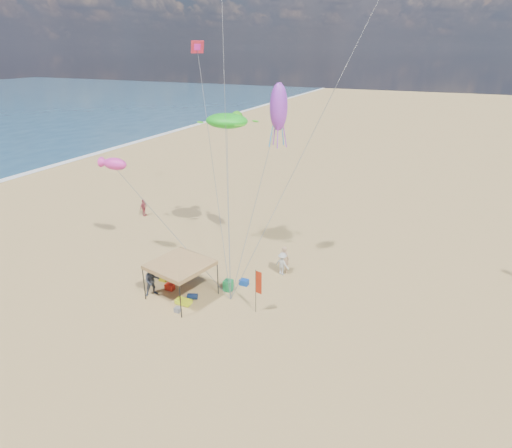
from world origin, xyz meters
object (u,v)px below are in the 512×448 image
object	(u,v)px
chair_green	(228,285)
person_far_a	(144,208)
cooler_red	(170,287)
person_near_b	(152,281)
beach_cart	(184,302)
canopy_tent	(179,249)
chair_yellow	(164,275)
feather_flag	(258,285)
cooler_blue	(244,282)
person_near_c	(282,264)
person_near_a	(284,259)

from	to	relation	value
chair_green	person_far_a	size ratio (longest dim) A/B	0.46
chair_green	cooler_red	bearing A→B (deg)	-156.93
cooler_red	chair_green	world-z (taller)	chair_green
person_near_b	beach_cart	bearing A→B (deg)	-52.84
canopy_tent	cooler_red	world-z (taller)	canopy_tent
chair_yellow	feather_flag	bearing A→B (deg)	-6.27
cooler_blue	person_near_c	bearing A→B (deg)	53.04
canopy_tent	person_near_a	xyz separation A→B (m)	(4.43, 5.27, -2.21)
person_near_c	chair_green	bearing A→B (deg)	71.71
feather_flag	person_near_a	xyz separation A→B (m)	(-0.36, 4.93, -0.88)
beach_cart	person_far_a	xyz separation A→B (m)	(-10.99, 10.35, 0.56)
canopy_tent	cooler_blue	world-z (taller)	canopy_tent
chair_yellow	beach_cart	world-z (taller)	chair_yellow
cooler_blue	canopy_tent	bearing A→B (deg)	-135.54
feather_flag	cooler_red	size ratio (longest dim) A/B	4.98
cooler_red	feather_flag	bearing A→B (deg)	0.14
chair_green	person_near_c	distance (m)	3.96
person_near_c	canopy_tent	bearing A→B (deg)	65.10
feather_flag	chair_green	xyz separation A→B (m)	(-2.61, 1.40, -1.46)
cooler_blue	person_near_a	xyz separation A→B (m)	(1.66, 2.56, 0.75)
feather_flag	person_near_c	distance (m)	4.73
chair_green	chair_yellow	size ratio (longest dim) A/B	1.00
person_near_a	person_near_b	xyz separation A→B (m)	(-6.13, -5.83, 0.03)
canopy_tent	chair_green	size ratio (longest dim) A/B	8.55
person_far_a	beach_cart	bearing A→B (deg)	-134.59
cooler_red	cooler_blue	bearing A→B (deg)	31.41
feather_flag	beach_cart	size ratio (longest dim) A/B	2.99
cooler_blue	beach_cart	world-z (taller)	cooler_blue
chair_yellow	person_near_c	distance (m)	7.65
feather_flag	beach_cart	distance (m)	4.65
canopy_tent	chair_yellow	xyz separation A→B (m)	(-2.15, 1.11, -2.79)
feather_flag	person_far_a	xyz separation A→B (m)	(-15.23, 9.30, -1.06)
person_near_b	person_near_a	bearing A→B (deg)	-5.83
cooler_red	person_near_c	size ratio (longest dim) A/B	0.35
cooler_red	chair_yellow	world-z (taller)	chair_yellow
chair_green	chair_yellow	xyz separation A→B (m)	(-4.32, -0.63, 0.00)
cooler_blue	chair_green	world-z (taller)	chair_green
chair_yellow	person_far_a	bearing A→B (deg)	134.16
canopy_tent	feather_flag	distance (m)	4.98
cooler_blue	person_far_a	xyz separation A→B (m)	(-13.21, 6.94, 0.57)
person_near_a	chair_green	bearing A→B (deg)	39.07
canopy_tent	person_far_a	world-z (taller)	canopy_tent
person_far_a	person_near_a	bearing A→B (deg)	-107.73
cooler_red	beach_cart	world-z (taller)	cooler_red
chair_green	cooler_blue	bearing A→B (deg)	58.65
beach_cart	chair_yellow	bearing A→B (deg)	146.21
canopy_tent	cooler_blue	distance (m)	4.88
feather_flag	person_far_a	size ratio (longest dim) A/B	1.78
canopy_tent	person_near_c	distance (m)	7.07
person_near_b	person_far_a	xyz separation A→B (m)	(-8.74, 10.21, -0.21)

